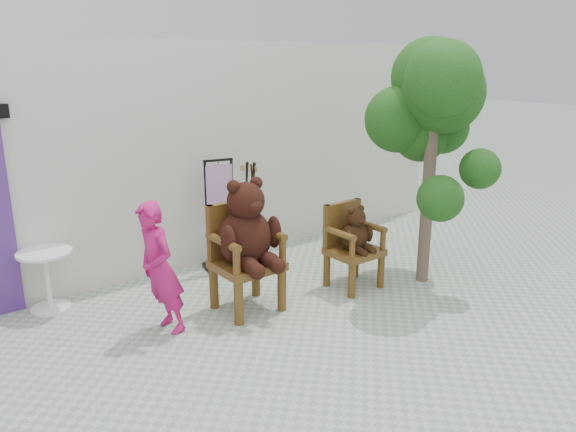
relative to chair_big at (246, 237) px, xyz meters
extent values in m
plane|color=#A0A897|center=(0.37, -1.00, -0.86)|extent=(60.00, 60.00, 0.00)
cube|color=silver|center=(0.37, 2.10, 0.64)|extent=(9.00, 1.00, 3.00)
cylinder|color=#482D0F|center=(-0.29, -0.27, -0.62)|extent=(0.10, 0.10, 0.49)
cylinder|color=#482D0F|center=(-0.29, 0.25, -0.62)|extent=(0.10, 0.10, 0.49)
cylinder|color=#482D0F|center=(0.29, -0.27, -0.62)|extent=(0.10, 0.10, 0.49)
cylinder|color=#482D0F|center=(0.29, 0.25, -0.62)|extent=(0.10, 0.10, 0.49)
cube|color=#482D0F|center=(0.00, -0.01, -0.33)|extent=(0.70, 0.64, 0.09)
cube|color=#482D0F|center=(0.00, 0.26, 0.04)|extent=(0.66, 0.09, 0.64)
cylinder|color=#482D0F|center=(-0.30, 0.26, 0.04)|extent=(0.09, 0.09, 0.64)
cylinder|color=#482D0F|center=(-0.30, -0.27, -0.14)|extent=(0.08, 0.08, 0.29)
cylinder|color=#482D0F|center=(-0.30, -0.01, 0.01)|extent=(0.09, 0.61, 0.09)
cylinder|color=#482D0F|center=(0.30, 0.26, 0.04)|extent=(0.09, 0.09, 0.64)
cylinder|color=#482D0F|center=(0.30, -0.27, -0.14)|extent=(0.08, 0.08, 0.29)
cylinder|color=#482D0F|center=(0.30, -0.01, 0.01)|extent=(0.09, 0.61, 0.09)
ellipsoid|color=black|center=(0.00, 0.02, -0.01)|extent=(0.63, 0.53, 0.66)
sphere|color=black|center=(0.00, -0.01, 0.42)|extent=(0.42, 0.42, 0.42)
ellipsoid|color=black|center=(0.00, -0.18, 0.39)|extent=(0.19, 0.15, 0.15)
sphere|color=black|center=(-0.15, 0.00, 0.60)|extent=(0.15, 0.15, 0.15)
sphere|color=black|center=(0.15, 0.00, 0.60)|extent=(0.15, 0.15, 0.15)
ellipsoid|color=black|center=(-0.30, -0.12, 0.03)|extent=(0.15, 0.21, 0.38)
ellipsoid|color=black|center=(-0.14, -0.26, -0.23)|extent=(0.18, 0.37, 0.18)
sphere|color=black|center=(-0.14, -0.41, -0.25)|extent=(0.18, 0.18, 0.18)
ellipsoid|color=black|center=(0.30, -0.12, 0.03)|extent=(0.15, 0.21, 0.38)
ellipsoid|color=black|center=(0.14, -0.26, -0.23)|extent=(0.18, 0.37, 0.18)
sphere|color=black|center=(0.14, -0.41, -0.25)|extent=(0.18, 0.18, 0.18)
cylinder|color=#482D0F|center=(1.17, -0.51, -0.65)|extent=(0.09, 0.09, 0.42)
cylinder|color=#482D0F|center=(1.17, -0.05, -0.65)|extent=(0.09, 0.09, 0.42)
cylinder|color=#482D0F|center=(1.67, -0.51, -0.65)|extent=(0.09, 0.09, 0.42)
cylinder|color=#482D0F|center=(1.67, -0.05, -0.65)|extent=(0.09, 0.09, 0.42)
cube|color=#482D0F|center=(1.42, -0.28, -0.40)|extent=(0.60, 0.55, 0.08)
cube|color=#482D0F|center=(1.42, -0.04, -0.08)|extent=(0.57, 0.08, 0.55)
cylinder|color=#482D0F|center=(1.16, -0.04, -0.08)|extent=(0.08, 0.08, 0.55)
cylinder|color=#482D0F|center=(1.16, -0.51, -0.24)|extent=(0.07, 0.07, 0.25)
cylinder|color=#482D0F|center=(1.16, -0.28, -0.11)|extent=(0.08, 0.52, 0.08)
cylinder|color=#482D0F|center=(1.68, -0.04, -0.08)|extent=(0.08, 0.08, 0.55)
cylinder|color=#482D0F|center=(1.68, -0.51, -0.24)|extent=(0.07, 0.07, 0.25)
cylinder|color=#482D0F|center=(1.68, -0.28, -0.11)|extent=(0.08, 0.52, 0.08)
ellipsoid|color=black|center=(1.42, -0.27, -0.21)|extent=(0.36, 0.31, 0.38)
sphere|color=black|center=(1.42, -0.29, 0.04)|extent=(0.24, 0.24, 0.24)
ellipsoid|color=black|center=(1.42, -0.38, 0.02)|extent=(0.11, 0.09, 0.09)
sphere|color=black|center=(1.33, -0.28, 0.14)|extent=(0.08, 0.08, 0.08)
sphere|color=black|center=(1.50, -0.28, 0.14)|extent=(0.08, 0.08, 0.08)
ellipsoid|color=black|center=(1.24, -0.35, -0.18)|extent=(0.08, 0.12, 0.22)
ellipsoid|color=black|center=(1.34, -0.43, -0.33)|extent=(0.11, 0.21, 0.11)
sphere|color=black|center=(1.34, -0.52, -0.34)|extent=(0.10, 0.10, 0.10)
ellipsoid|color=black|center=(1.59, -0.35, -0.18)|extent=(0.08, 0.12, 0.22)
ellipsoid|color=black|center=(1.49, -0.43, -0.33)|extent=(0.11, 0.21, 0.11)
sphere|color=black|center=(1.49, -0.52, -0.34)|extent=(0.10, 0.10, 0.10)
imported|color=#B61663|center=(-1.02, 0.06, -0.15)|extent=(0.39, 0.55, 1.43)
cylinder|color=white|center=(-1.81, 1.35, -0.17)|extent=(0.60, 0.60, 0.03)
cylinder|color=white|center=(-1.81, 1.35, -0.51)|extent=(0.06, 0.06, 0.68)
cylinder|color=white|center=(-1.81, 1.35, -0.85)|extent=(0.44, 0.44, 0.03)
cube|color=black|center=(0.25, 1.32, -0.11)|extent=(0.04, 0.04, 1.50)
cube|color=black|center=(0.60, 1.24, -0.11)|extent=(0.04, 0.04, 1.50)
cube|color=black|center=(0.42, 1.28, 0.64)|extent=(0.40, 0.12, 0.03)
cube|color=black|center=(0.42, 1.28, -0.83)|extent=(0.51, 0.44, 0.06)
cube|color=#B780BA|center=(0.42, 1.27, 0.32)|extent=(0.36, 0.12, 0.52)
cylinder|color=black|center=(0.42, 1.28, 0.61)|extent=(0.01, 0.01, 0.08)
cylinder|color=white|center=(0.78, 1.09, -0.42)|extent=(0.32, 0.32, 0.03)
cylinder|color=white|center=(0.87, 1.17, -0.64)|extent=(0.03, 0.03, 0.44)
cylinder|color=white|center=(0.70, 1.17, -0.64)|extent=(0.03, 0.03, 0.44)
cylinder|color=white|center=(0.70, 1.00, -0.64)|extent=(0.03, 0.03, 0.44)
cylinder|color=white|center=(0.87, 1.00, -0.64)|extent=(0.03, 0.03, 0.44)
cylinder|color=black|center=(0.76, 1.13, 0.19)|extent=(0.16, 0.12, 0.79)
cylinder|color=#997845|center=(0.72, 1.18, 0.51)|extent=(0.05, 0.04, 0.08)
cylinder|color=black|center=(0.83, 1.11, 0.19)|extent=(0.07, 0.13, 0.80)
cylinder|color=#997845|center=(0.87, 1.13, 0.51)|extent=(0.04, 0.05, 0.08)
cylinder|color=black|center=(0.75, 1.13, 0.19)|extent=(0.08, 0.07, 0.80)
cylinder|color=#997845|center=(0.73, 1.15, 0.51)|extent=(0.04, 0.04, 0.07)
cylinder|color=black|center=(0.83, 1.10, 0.19)|extent=(0.04, 0.14, 0.80)
cylinder|color=#997845|center=(0.88, 1.10, 0.51)|extent=(0.04, 0.05, 0.08)
cylinder|color=black|center=(0.81, 1.05, 0.19)|extent=(0.13, 0.09, 0.80)
cylinder|color=#997845|center=(0.84, 1.01, 0.51)|extent=(0.05, 0.04, 0.08)
cylinder|color=black|center=(0.83, 1.10, 0.19)|extent=(0.03, 0.09, 0.80)
cylinder|color=#997845|center=(0.86, 1.10, 0.51)|extent=(0.04, 0.04, 0.07)
cylinder|color=#49392C|center=(2.27, -0.67, 0.48)|extent=(0.15, 0.15, 2.69)
sphere|color=#10350E|center=(2.78, -0.30, 1.54)|extent=(0.96, 0.96, 0.96)
sphere|color=#10350E|center=(2.43, -0.66, 1.52)|extent=(1.01, 1.01, 1.01)
sphere|color=#10350E|center=(2.71, -0.47, 1.06)|extent=(0.69, 0.69, 0.69)
sphere|color=#10350E|center=(2.02, -0.96, 1.71)|extent=(0.85, 0.85, 0.85)
sphere|color=#10350E|center=(2.53, -0.39, 1.69)|extent=(0.97, 0.97, 0.97)
sphere|color=#10350E|center=(2.16, -0.21, 1.18)|extent=(0.84, 0.84, 0.84)
sphere|color=#10350E|center=(2.40, -0.40, 1.00)|extent=(0.71, 0.71, 0.71)
sphere|color=#10350E|center=(1.89, -1.15, 0.38)|extent=(0.54, 0.54, 0.54)
sphere|color=#10350E|center=(2.47, -1.24, 0.67)|extent=(0.48, 0.48, 0.48)
camera|label=1|loc=(-3.24, -4.99, 1.95)|focal=35.00mm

